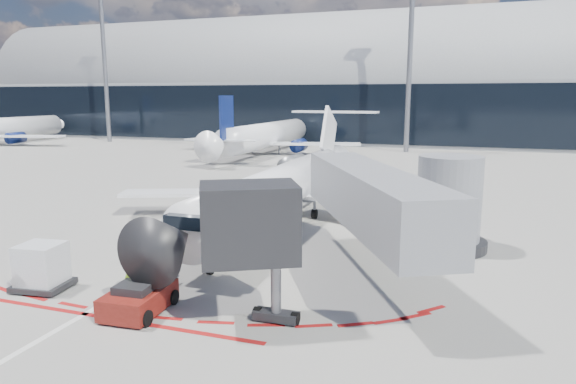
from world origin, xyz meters
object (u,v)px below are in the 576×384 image
(regional_jet, at_px, (286,185))
(pushback_tug, at_px, (139,299))
(uld_container, at_px, (42,267))
(ramp_worker, at_px, (131,272))

(regional_jet, bearing_deg, pushback_tug, -92.28)
(regional_jet, relative_size, pushback_tug, 6.17)
(uld_container, bearing_deg, pushback_tug, -14.74)
(pushback_tug, height_order, ramp_worker, ramp_worker)
(ramp_worker, bearing_deg, regional_jet, -104.08)
(uld_container, bearing_deg, ramp_worker, 6.24)
(ramp_worker, distance_m, uld_container, 3.73)
(uld_container, bearing_deg, regional_jet, 60.92)
(regional_jet, relative_size, uld_container, 12.61)
(regional_jet, xyz_separation_m, uld_container, (-5.62, -14.00, -1.40))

